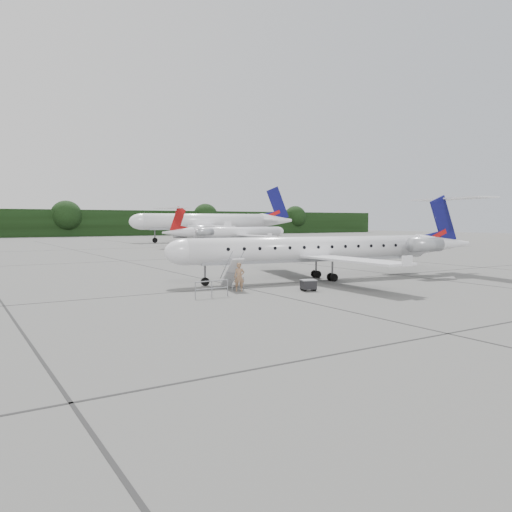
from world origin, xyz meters
TOP-DOWN VIEW (x-y plane):
  - ground at (0.00, 0.00)m, footprint 320.00×320.00m
  - treeline at (0.00, 130.00)m, footprint 260.00×4.00m
  - main_regional_jet at (2.92, 4.89)m, footprint 28.63×22.43m
  - airstair at (-4.92, 3.83)m, footprint 1.19×2.49m
  - passenger at (-5.12, 2.50)m, footprint 0.81×0.73m
  - safety_railing at (-7.86, 1.03)m, footprint 2.20×0.18m
  - baggage_cart at (-1.16, 0.31)m, footprint 1.09×0.97m
  - bg_narrowbody at (26.93, 73.31)m, footprint 38.35×30.60m
  - bg_regional_right at (24.88, 55.09)m, footprint 29.40×23.44m

SIDE VIEW (x-z plane):
  - ground at x=0.00m, z-range 0.00..0.00m
  - baggage_cart at x=-1.16m, z-range 0.00..0.80m
  - safety_railing at x=-7.86m, z-range 0.00..1.00m
  - passenger at x=-5.12m, z-range 0.00..1.87m
  - airstair at x=-4.92m, z-range 0.00..2.10m
  - main_regional_jet at x=2.92m, z-range 0.00..6.71m
  - bg_regional_right at x=24.88m, z-range 0.00..6.94m
  - treeline at x=0.00m, z-range 0.00..8.00m
  - bg_narrowbody at x=26.93m, z-range 0.00..12.37m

